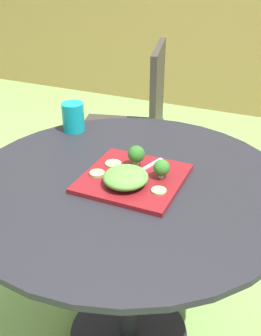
# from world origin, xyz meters

# --- Properties ---
(bamboo_fence) EXTENTS (8.00, 0.08, 1.39)m
(bamboo_fence) POSITION_xyz_m (0.00, 2.56, 0.69)
(bamboo_fence) COLOR #9E7F47
(bamboo_fence) RESTS_ON ground_plane
(patio_table) EXTENTS (0.96, 0.96, 0.71)m
(patio_table) POSITION_xyz_m (0.00, 0.00, 0.47)
(patio_table) COLOR black
(patio_table) RESTS_ON ground_plane
(patio_chair) EXTENTS (0.54, 0.54, 0.90)m
(patio_chair) POSITION_xyz_m (-0.34, 0.86, 0.53)
(patio_chair) COLOR #332D28
(patio_chair) RESTS_ON ground_plane
(salad_plate) EXTENTS (0.28, 0.28, 0.01)m
(salad_plate) POSITION_xyz_m (0.02, -0.00, 0.72)
(salad_plate) COLOR maroon
(salad_plate) RESTS_ON patio_table
(drinking_glass) EXTENTS (0.08, 0.08, 0.11)m
(drinking_glass) POSITION_xyz_m (-0.33, 0.24, 0.76)
(drinking_glass) COLOR #0F8C93
(drinking_glass) RESTS_ON patio_table
(fork) EXTENTS (0.06, 0.15, 0.00)m
(fork) POSITION_xyz_m (0.03, 0.04, 0.73)
(fork) COLOR silver
(fork) RESTS_ON salad_plate
(lettuce_mound) EXTENTS (0.13, 0.13, 0.05)m
(lettuce_mound) POSITION_xyz_m (0.02, -0.05, 0.75)
(lettuce_mound) COLOR #519338
(lettuce_mound) RESTS_ON salad_plate
(broccoli_floret_0) EXTENTS (0.05, 0.05, 0.07)m
(broccoli_floret_0) POSITION_xyz_m (-0.00, 0.06, 0.76)
(broccoli_floret_0) COLOR #99B770
(broccoli_floret_0) RESTS_ON salad_plate
(broccoli_floret_1) EXTENTS (0.05, 0.05, 0.06)m
(broccoli_floret_1) POSITION_xyz_m (0.09, 0.03, 0.76)
(broccoli_floret_1) COLOR #99B770
(broccoli_floret_1) RESTS_ON salad_plate
(cucumber_slice_0) EXTENTS (0.04, 0.04, 0.01)m
(cucumber_slice_0) POSITION_xyz_m (0.11, -0.05, 0.73)
(cucumber_slice_0) COLOR #8EB766
(cucumber_slice_0) RESTS_ON salad_plate
(cucumber_slice_1) EXTENTS (0.05, 0.05, 0.01)m
(cucumber_slice_1) POSITION_xyz_m (-0.07, 0.04, 0.73)
(cucumber_slice_1) COLOR #8EB766
(cucumber_slice_1) RESTS_ON salad_plate
(cucumber_slice_2) EXTENTS (0.04, 0.04, 0.01)m
(cucumber_slice_2) POSITION_xyz_m (-0.08, -0.03, 0.73)
(cucumber_slice_2) COLOR #8EB766
(cucumber_slice_2) RESTS_ON salad_plate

